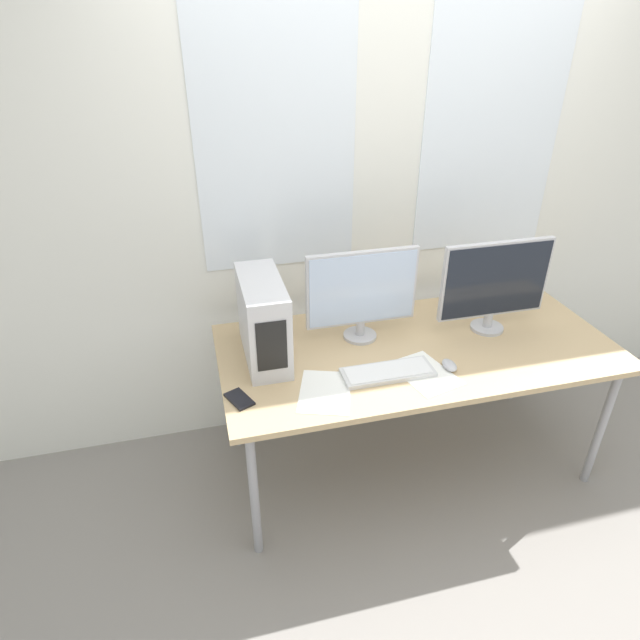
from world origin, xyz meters
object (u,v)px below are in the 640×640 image
at_px(monitor_main, 362,292).
at_px(cell_phone, 239,399).
at_px(pc_tower, 263,320).
at_px(monitor_right_near, 495,283).
at_px(mouse, 449,365).
at_px(keyboard, 388,372).

bearing_deg(monitor_main, cell_phone, -151.07).
height_order(pc_tower, monitor_right_near, monitor_right_near).
distance_m(pc_tower, monitor_main, 0.48).
relative_size(monitor_right_near, mouse, 5.82).
xyz_separation_m(monitor_main, mouse, (0.30, -0.35, -0.23)).
xyz_separation_m(pc_tower, cell_phone, (-0.16, -0.30, -0.19)).
relative_size(monitor_main, keyboard, 1.32).
distance_m(monitor_main, monitor_right_near, 0.65).
bearing_deg(cell_phone, keyboard, -21.90).
bearing_deg(monitor_right_near, monitor_main, 172.64).
xyz_separation_m(pc_tower, monitor_main, (0.48, 0.05, 0.06)).
distance_m(pc_tower, monitor_right_near, 1.12).
bearing_deg(monitor_right_near, pc_tower, 178.17).
relative_size(mouse, cell_phone, 0.63).
distance_m(keyboard, mouse, 0.28).
bearing_deg(mouse, pc_tower, 158.76).
bearing_deg(keyboard, cell_phone, -178.13).
bearing_deg(monitor_main, mouse, -49.02).
xyz_separation_m(mouse, cell_phone, (-0.93, 0.00, -0.01)).
distance_m(keyboard, cell_phone, 0.65).
xyz_separation_m(monitor_right_near, mouse, (-0.34, -0.27, -0.24)).
height_order(monitor_right_near, mouse, monitor_right_near).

